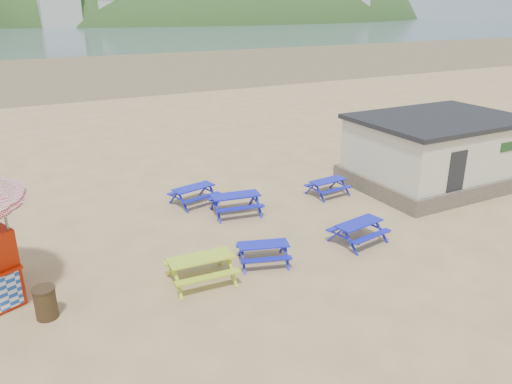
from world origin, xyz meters
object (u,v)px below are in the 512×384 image
picnic_table_blue_a (236,204)px  amenity_block (436,151)px  litter_bin (45,303)px  picnic_table_blue_b (194,195)px  picnic_table_yellow (201,269)px

picnic_table_blue_a → amenity_block: amenity_block is taller
amenity_block → litter_bin: bearing=-170.4°
picnic_table_blue_a → litter_bin: bearing=-142.7°
picnic_table_blue_b → picnic_table_yellow: size_ratio=1.00×
picnic_table_blue_a → amenity_block: 9.80m
picnic_table_yellow → litter_bin: 4.35m
amenity_block → picnic_table_yellow: bearing=-166.3°
picnic_table_blue_a → litter_bin: size_ratio=2.39×
picnic_table_blue_b → picnic_table_yellow: 6.35m
picnic_table_blue_b → litter_bin: (-6.45, -5.78, 0.09)m
picnic_table_blue_a → picnic_table_blue_b: picnic_table_blue_a is taller
picnic_table_yellow → litter_bin: litter_bin is taller
picnic_table_yellow → picnic_table_blue_a: bearing=56.3°
picnic_table_yellow → amenity_block: 13.28m
picnic_table_blue_a → amenity_block: size_ratio=0.29×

